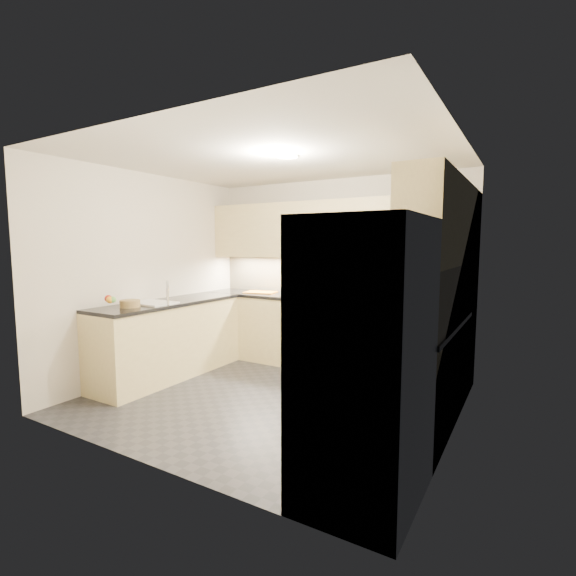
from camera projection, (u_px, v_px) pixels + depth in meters
The scene contains 36 objects.
floor at pixel (271, 398), 4.44m from camera, with size 3.60×3.20×0.00m, color #25262B.
ceiling at pixel (270, 158), 4.18m from camera, with size 3.60×3.20×0.02m, color beige.
wall_back at pixel (334, 272), 5.68m from camera, with size 3.60×0.02×2.50m, color beige.
wall_front at pixel (148, 299), 2.94m from camera, with size 3.60×0.02×2.50m, color beige.
wall_left at pixel (150, 275), 5.22m from camera, with size 0.02×3.20×2.50m, color beige.
wall_right at pixel (456, 291), 3.40m from camera, with size 0.02×3.20×2.50m, color beige.
base_cab_back_left at pixel (257, 326), 6.06m from camera, with size 1.42×0.60×0.90m, color #DCC684.
base_cab_back_right at pixel (407, 344), 4.96m from camera, with size 1.42×0.60×0.90m, color #DCC684.
base_cab_right at pixel (420, 376), 3.77m from camera, with size 0.60×1.70×0.90m, color #DCC684.
base_cab_peninsula at pixel (169, 340), 5.15m from camera, with size 0.60×2.00×0.90m, color #DCC684.
countertop_back_left at pixel (256, 294), 6.01m from camera, with size 1.42×0.63×0.04m, color black.
countertop_back_right at pixel (408, 305), 4.91m from camera, with size 1.42×0.63×0.04m, color black.
countertop_right at pixel (421, 325), 3.72m from camera, with size 0.63×1.70×0.04m, color black.
countertop_peninsula at pixel (168, 303), 5.10m from camera, with size 0.63×2.00×0.04m, color black.
upper_cab_back at pixel (329, 230), 5.47m from camera, with size 3.60×0.35×0.75m, color #DCC684.
upper_cab_right at pixel (443, 222), 3.67m from camera, with size 0.35×1.95×0.75m, color #DCC684.
backsplash_back at pixel (334, 277), 5.68m from camera, with size 3.60×0.01×0.51m, color tan.
backsplash_right at pixel (463, 293), 3.80m from camera, with size 0.01×2.30×0.51m, color tan.
gas_range at pixel (324, 334), 5.49m from camera, with size 0.76×0.65×0.91m, color #AAACB2.
range_cooktop at pixel (324, 300), 5.44m from camera, with size 0.76×0.65×0.03m, color black.
oven_door_glass at pixel (312, 339), 5.20m from camera, with size 0.62×0.02×0.45m, color black.
oven_handle at pixel (312, 318), 5.16m from camera, with size 0.02×0.02×0.60m, color #B2B5BA.
microwave at pixel (329, 239), 5.46m from camera, with size 0.76×0.40×0.40m, color #A9ACB2.
microwave_door at pixel (322, 239), 5.29m from camera, with size 0.60×0.01×0.28m, color black.
refrigerator at pixel (365, 361), 2.63m from camera, with size 0.70×0.90×1.80m, color #A2A5A9.
fridge_handle_left at pixel (300, 352), 2.66m from camera, with size 0.02×0.02×1.20m, color #B2B5BA.
fridge_handle_right at pixel (325, 341), 2.97m from camera, with size 0.02×0.02×1.20m, color #B2B5BA.
sink_basin at pixel (152, 309), 4.89m from camera, with size 0.52×0.38×0.16m, color white.
faucet at pixel (168, 293), 4.74m from camera, with size 0.03×0.03×0.28m, color silver.
utensil_bowl at pixel (461, 300), 4.60m from camera, with size 0.27×0.27×0.15m, color #46A54F.
cutting_board at pixel (260, 292), 6.00m from camera, with size 0.43×0.30×0.01m, color orange.
fruit_basket at pixel (130, 304), 4.61m from camera, with size 0.22×0.22×0.08m, color olive.
fruit_apple at pixel (108, 299), 4.45m from camera, with size 0.08×0.08×0.08m, color #A21F12.
fruit_pear at pixel (113, 300), 4.37m from camera, with size 0.07×0.07×0.07m, color #64B54D.
dish_towel_check at pixel (307, 332), 5.18m from camera, with size 0.20×0.02×0.38m, color white.
fruit_orange at pixel (110, 300), 4.36m from camera, with size 0.07×0.07×0.07m, color #F8A31B.
Camera 1 is at (2.33, -3.61, 1.63)m, focal length 26.00 mm.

